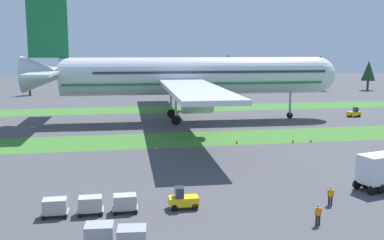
{
  "coord_description": "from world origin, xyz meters",
  "views": [
    {
      "loc": [
        -7.79,
        -26.2,
        14.03
      ],
      "look_at": [
        3.08,
        34.32,
        4.0
      ],
      "focal_mm": 41.8,
      "sensor_mm": 36.0,
      "label": 1
    }
  ],
  "objects_px": {
    "ground_crew_marshaller": "(318,214)",
    "taxiway_marker_0": "(157,147)",
    "taxiway_marker_2": "(311,141)",
    "baggage_tug": "(183,200)",
    "cargo_dolly_second": "(90,204)",
    "taxiway_marker_1": "(293,141)",
    "ground_crew_loader": "(330,195)",
    "pushback_tractor": "(354,113)",
    "cargo_dolly_lead": "(125,202)",
    "cargo_dolly_third": "(55,206)",
    "airliner": "(186,76)",
    "taxiway_marker_3": "(237,142)",
    "uld_container_1": "(99,235)",
    "uld_container_0": "(132,239)"
  },
  "relations": [
    {
      "from": "ground_crew_marshaller",
      "to": "taxiway_marker_0",
      "type": "relative_size",
      "value": 3.62
    },
    {
      "from": "pushback_tractor",
      "to": "taxiway_marker_0",
      "type": "bearing_deg",
      "value": 119.2
    },
    {
      "from": "pushback_tractor",
      "to": "ground_crew_marshaller",
      "type": "relative_size",
      "value": 1.52
    },
    {
      "from": "cargo_dolly_lead",
      "to": "taxiway_marker_1",
      "type": "bearing_deg",
      "value": 133.5
    },
    {
      "from": "ground_crew_loader",
      "to": "taxiway_marker_1",
      "type": "xyz_separation_m",
      "value": [
        7.31,
        25.78,
        -0.68
      ]
    },
    {
      "from": "taxiway_marker_3",
      "to": "airliner",
      "type": "bearing_deg",
      "value": 100.02
    },
    {
      "from": "cargo_dolly_lead",
      "to": "taxiway_marker_0",
      "type": "distance_m",
      "value": 24.22
    },
    {
      "from": "ground_crew_loader",
      "to": "baggage_tug",
      "type": "bearing_deg",
      "value": 31.94
    },
    {
      "from": "pushback_tractor",
      "to": "ground_crew_loader",
      "type": "distance_m",
      "value": 55.81
    },
    {
      "from": "cargo_dolly_third",
      "to": "ground_crew_marshaller",
      "type": "xyz_separation_m",
      "value": [
        20.85,
        -5.61,
        0.03
      ]
    },
    {
      "from": "baggage_tug",
      "to": "pushback_tractor",
      "type": "relative_size",
      "value": 0.99
    },
    {
      "from": "baggage_tug",
      "to": "ground_crew_loader",
      "type": "xyz_separation_m",
      "value": [
        13.15,
        -1.57,
        0.13
      ]
    },
    {
      "from": "pushback_tractor",
      "to": "cargo_dolly_lead",
      "type": "bearing_deg",
      "value": 135.61
    },
    {
      "from": "baggage_tug",
      "to": "taxiway_marker_0",
      "type": "bearing_deg",
      "value": 179.82
    },
    {
      "from": "uld_container_1",
      "to": "taxiway_marker_1",
      "type": "xyz_separation_m",
      "value": [
        27.49,
        30.63,
        -0.55
      ]
    },
    {
      "from": "cargo_dolly_lead",
      "to": "taxiway_marker_2",
      "type": "distance_m",
      "value": 37.17
    },
    {
      "from": "taxiway_marker_2",
      "to": "baggage_tug",
      "type": "bearing_deg",
      "value": -133.95
    },
    {
      "from": "taxiway_marker_1",
      "to": "baggage_tug",
      "type": "bearing_deg",
      "value": -130.22
    },
    {
      "from": "airliner",
      "to": "cargo_dolly_second",
      "type": "xyz_separation_m",
      "value": [
        -16.11,
        -46.86,
        -7.75
      ]
    },
    {
      "from": "uld_container_0",
      "to": "taxiway_marker_2",
      "type": "distance_m",
      "value": 42.22
    },
    {
      "from": "cargo_dolly_lead",
      "to": "uld_container_0",
      "type": "distance_m",
      "value": 7.46
    },
    {
      "from": "taxiway_marker_2",
      "to": "taxiway_marker_3",
      "type": "xyz_separation_m",
      "value": [
        -11.21,
        0.9,
        0.03
      ]
    },
    {
      "from": "cargo_dolly_second",
      "to": "ground_crew_marshaller",
      "type": "relative_size",
      "value": 1.26
    },
    {
      "from": "cargo_dolly_second",
      "to": "taxiway_marker_1",
      "type": "height_order",
      "value": "cargo_dolly_second"
    },
    {
      "from": "airliner",
      "to": "baggage_tug",
      "type": "height_order",
      "value": "airliner"
    },
    {
      "from": "pushback_tractor",
      "to": "cargo_dolly_second",
      "type": "bearing_deg",
      "value": 133.92
    },
    {
      "from": "baggage_tug",
      "to": "taxiway_marker_3",
      "type": "bearing_deg",
      "value": 154.28
    },
    {
      "from": "pushback_tractor",
      "to": "ground_crew_marshaller",
      "type": "bearing_deg",
      "value": 149.35
    },
    {
      "from": "pushback_tractor",
      "to": "taxiway_marker_3",
      "type": "bearing_deg",
      "value": 125.89
    },
    {
      "from": "ground_crew_loader",
      "to": "pushback_tractor",
      "type": "bearing_deg",
      "value": -83.22
    },
    {
      "from": "cargo_dolly_third",
      "to": "ground_crew_marshaller",
      "type": "relative_size",
      "value": 1.26
    },
    {
      "from": "cargo_dolly_second",
      "to": "ground_crew_marshaller",
      "type": "xyz_separation_m",
      "value": [
        17.95,
        -5.61,
        0.03
      ]
    },
    {
      "from": "uld_container_1",
      "to": "taxiway_marker_0",
      "type": "relative_size",
      "value": 4.16
    },
    {
      "from": "baggage_tug",
      "to": "cargo_dolly_second",
      "type": "bearing_deg",
      "value": -90.0
    },
    {
      "from": "cargo_dolly_lead",
      "to": "cargo_dolly_third",
      "type": "distance_m",
      "value": 5.8
    },
    {
      "from": "cargo_dolly_lead",
      "to": "uld_container_1",
      "type": "bearing_deg",
      "value": -17.33
    },
    {
      "from": "taxiway_marker_1",
      "to": "cargo_dolly_third",
      "type": "bearing_deg",
      "value": -142.27
    },
    {
      "from": "ground_crew_marshaller",
      "to": "taxiway_marker_0",
      "type": "distance_m",
      "value": 30.93
    },
    {
      "from": "airliner",
      "to": "baggage_tug",
      "type": "distance_m",
      "value": 48.21
    },
    {
      "from": "baggage_tug",
      "to": "pushback_tractor",
      "type": "distance_m",
      "value": 62.6
    },
    {
      "from": "taxiway_marker_2",
      "to": "uld_container_1",
      "type": "bearing_deg",
      "value": -134.75
    },
    {
      "from": "cargo_dolly_third",
      "to": "taxiway_marker_1",
      "type": "height_order",
      "value": "cargo_dolly_third"
    },
    {
      "from": "uld_container_0",
      "to": "cargo_dolly_third",
      "type": "bearing_deg",
      "value": 129.1
    },
    {
      "from": "cargo_dolly_third",
      "to": "taxiway_marker_1",
      "type": "bearing_deg",
      "value": 127.71
    },
    {
      "from": "cargo_dolly_second",
      "to": "pushback_tractor",
      "type": "xyz_separation_m",
      "value": [
        50.63,
        45.77,
        -0.1
      ]
    },
    {
      "from": "airliner",
      "to": "taxiway_marker_1",
      "type": "relative_size",
      "value": 136.43
    },
    {
      "from": "baggage_tug",
      "to": "taxiway_marker_0",
      "type": "relative_size",
      "value": 5.41
    },
    {
      "from": "baggage_tug",
      "to": "taxiway_marker_0",
      "type": "height_order",
      "value": "baggage_tug"
    },
    {
      "from": "pushback_tractor",
      "to": "taxiway_marker_3",
      "type": "relative_size",
      "value": 4.87
    },
    {
      "from": "taxiway_marker_3",
      "to": "taxiway_marker_1",
      "type": "bearing_deg",
      "value": -5.54
    }
  ]
}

